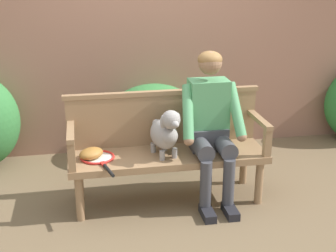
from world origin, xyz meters
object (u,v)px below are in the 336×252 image
(garden_bench, at_px, (168,159))
(tennis_racket, at_px, (99,158))
(person_seated, at_px, (210,122))
(baseball_glove, at_px, (91,153))
(dog_on_bench, at_px, (166,132))

(garden_bench, relative_size, tennis_racket, 2.95)
(person_seated, relative_size, baseball_glove, 6.03)
(dog_on_bench, xyz_separation_m, tennis_racket, (-0.57, 0.04, -0.21))
(tennis_racket, relative_size, baseball_glove, 2.64)
(person_seated, distance_m, dog_on_bench, 0.41)
(garden_bench, distance_m, dog_on_bench, 0.29)
(tennis_racket, bearing_deg, person_seated, 0.41)
(dog_on_bench, distance_m, baseball_glove, 0.65)
(person_seated, relative_size, dog_on_bench, 3.00)
(garden_bench, height_order, person_seated, person_seated)
(garden_bench, bearing_deg, person_seated, -2.52)
(garden_bench, relative_size, person_seated, 1.29)
(tennis_racket, xyz_separation_m, baseball_glove, (-0.06, 0.03, 0.04))
(dog_on_bench, xyz_separation_m, baseball_glove, (-0.63, 0.07, -0.18))
(baseball_glove, bearing_deg, tennis_racket, -67.75)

